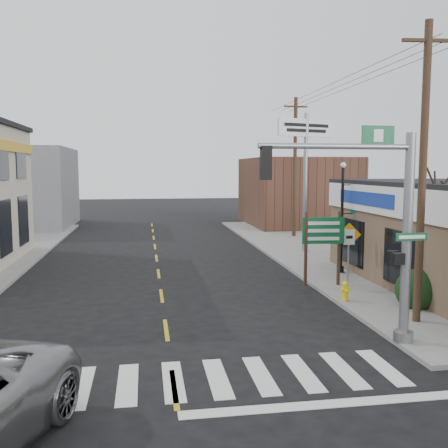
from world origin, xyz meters
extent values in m
plane|color=black|center=(0.00, 0.00, 0.00)|extent=(140.00, 140.00, 0.00)
cube|color=slate|center=(9.00, 13.00, 0.07)|extent=(6.00, 38.00, 0.13)
cube|color=gold|center=(0.00, 8.00, 0.01)|extent=(0.12, 56.00, 0.01)
cube|color=silver|center=(0.00, 0.40, 0.01)|extent=(11.00, 2.20, 0.01)
cube|color=#533325|center=(12.00, 30.00, 2.80)|extent=(8.00, 10.00, 5.60)
cube|color=slate|center=(-11.00, 32.00, 3.20)|extent=(9.00, 10.00, 6.40)
cylinder|color=gray|center=(6.20, 1.68, 2.88)|extent=(0.26, 0.26, 5.50)
cylinder|color=gray|center=(4.18, 1.68, 5.27)|extent=(4.04, 0.15, 0.15)
cube|color=black|center=(2.36, 1.68, 4.85)|extent=(0.26, 0.20, 0.83)
cube|color=#0E4F2A|center=(6.20, 1.46, 2.97)|extent=(0.87, 0.04, 0.20)
cube|color=#0E4F2A|center=(5.28, 1.68, 5.54)|extent=(0.87, 0.05, 0.50)
cube|color=black|center=(5.95, 1.63, 2.38)|extent=(0.29, 0.24, 0.29)
cube|color=#422E1E|center=(5.62, 8.17, 1.59)|extent=(0.10, 0.10, 2.92)
cube|color=#422E1E|center=(6.98, 8.17, 1.59)|extent=(0.10, 0.10, 2.92)
cube|color=#0A431B|center=(6.30, 8.11, 2.32)|extent=(1.67, 0.05, 1.04)
cylinder|color=yellow|center=(6.30, 5.83, 0.40)|extent=(0.20, 0.20, 0.55)
sphere|color=yellow|center=(6.30, 5.83, 0.71)|extent=(0.22, 0.22, 0.22)
cylinder|color=gray|center=(7.56, 8.59, 1.24)|extent=(0.05, 0.05, 2.22)
cube|color=orange|center=(7.56, 8.56, 2.08)|extent=(0.94, 0.03, 0.94)
cylinder|color=black|center=(8.00, 10.44, 2.48)|extent=(0.13, 0.13, 4.70)
sphere|color=silver|center=(8.00, 10.44, 4.87)|extent=(0.25, 0.25, 0.25)
cube|color=#0B4E48|center=(8.50, 10.44, 3.38)|extent=(0.02, 0.50, 1.26)
cylinder|color=gray|center=(8.19, 16.17, 3.94)|extent=(0.22, 0.22, 7.62)
cube|color=white|center=(8.19, 16.17, 6.93)|extent=(3.58, 0.18, 0.95)
ellipsoid|color=#1A3B15|center=(8.40, 4.79, 0.67)|extent=(1.44, 1.44, 1.08)
ellipsoid|color=black|center=(10.44, 6.46, 0.49)|extent=(0.97, 0.97, 0.72)
cylinder|color=#40281C|center=(7.50, 3.27, 4.53)|extent=(0.23, 0.23, 8.79)
cube|color=#40281C|center=(7.50, 3.27, 8.35)|extent=(1.53, 0.10, 0.10)
cylinder|color=#482F1D|center=(9.50, 22.39, 4.79)|extent=(0.24, 0.24, 9.33)
cube|color=#482F1D|center=(9.50, 22.39, 8.85)|extent=(1.62, 0.10, 0.10)
camera|label=1|loc=(-0.55, -10.31, 4.71)|focal=40.00mm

